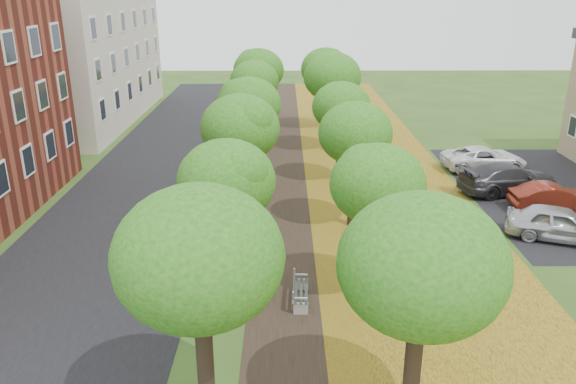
{
  "coord_description": "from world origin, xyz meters",
  "views": [
    {
      "loc": [
        -0.37,
        -10.77,
        9.93
      ],
      "look_at": [
        -0.23,
        9.39,
        2.5
      ],
      "focal_mm": 35.0,
      "sensor_mm": 36.0,
      "label": 1
    }
  ],
  "objects_px": {
    "car_silver": "(560,224)",
    "car_white": "(484,158)",
    "bench": "(299,291)",
    "car_red": "(552,197)",
    "car_grey": "(508,178)"
  },
  "relations": [
    {
      "from": "bench",
      "to": "car_silver",
      "type": "relative_size",
      "value": 0.41
    },
    {
      "from": "car_grey",
      "to": "bench",
      "type": "bearing_deg",
      "value": 120.79
    },
    {
      "from": "car_silver",
      "to": "car_red",
      "type": "bearing_deg",
      "value": 1.52
    },
    {
      "from": "car_silver",
      "to": "car_white",
      "type": "relative_size",
      "value": 0.89
    },
    {
      "from": "car_grey",
      "to": "car_silver",
      "type": "bearing_deg",
      "value": 166.78
    },
    {
      "from": "car_red",
      "to": "car_grey",
      "type": "xyz_separation_m",
      "value": [
        -1.18,
        2.4,
        0.12
      ]
    },
    {
      "from": "bench",
      "to": "car_grey",
      "type": "relative_size",
      "value": 0.34
    },
    {
      "from": "car_white",
      "to": "bench",
      "type": "bearing_deg",
      "value": 137.01
    },
    {
      "from": "car_red",
      "to": "car_white",
      "type": "xyz_separation_m",
      "value": [
        -1.13,
        6.23,
        0.03
      ]
    },
    {
      "from": "car_silver",
      "to": "car_white",
      "type": "bearing_deg",
      "value": 20.96
    },
    {
      "from": "car_red",
      "to": "car_white",
      "type": "height_order",
      "value": "car_white"
    },
    {
      "from": "car_red",
      "to": "car_silver",
      "type": "bearing_deg",
      "value": 159.01
    },
    {
      "from": "bench",
      "to": "car_grey",
      "type": "bearing_deg",
      "value": -43.58
    },
    {
      "from": "car_silver",
      "to": "car_white",
      "type": "distance_m",
      "value": 9.51
    },
    {
      "from": "car_red",
      "to": "car_grey",
      "type": "relative_size",
      "value": 0.74
    }
  ]
}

